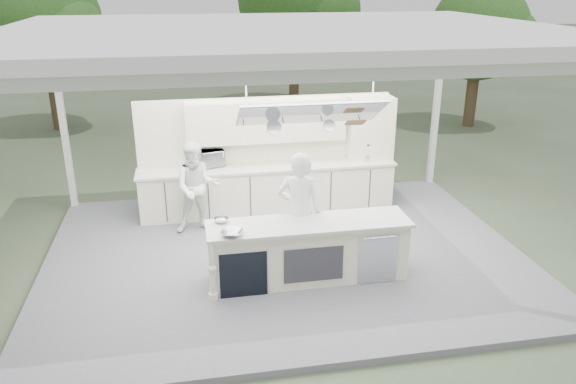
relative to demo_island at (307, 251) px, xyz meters
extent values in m
plane|color=#4B5B3E|center=(-0.18, 0.91, -0.60)|extent=(90.00, 90.00, 0.00)
cube|color=slate|center=(-0.18, 0.91, -0.54)|extent=(8.00, 6.00, 0.12)
cube|color=white|center=(3.72, 3.81, 1.25)|extent=(0.12, 0.12, 3.70)
cube|color=white|center=(-4.08, 3.81, 1.25)|extent=(0.12, 0.12, 3.70)
cube|color=white|center=(-0.18, 0.91, 3.18)|extent=(8.20, 6.20, 0.16)
cube|color=white|center=(-0.18, -1.99, 3.02)|extent=(8.00, 0.12, 0.16)
cube|color=white|center=(-0.18, 3.81, 3.02)|extent=(8.00, 0.12, 0.16)
cube|color=white|center=(-4.08, 0.91, 3.02)|extent=(0.12, 6.00, 0.16)
cube|color=white|center=(3.72, 0.91, 3.02)|extent=(0.12, 6.00, 0.16)
cube|color=white|center=(0.02, 0.01, 2.15)|extent=(2.00, 0.71, 0.43)
cube|color=white|center=(0.02, 0.01, 2.15)|extent=(2.06, 0.76, 0.46)
cylinder|color=white|center=(-0.88, 0.01, 2.63)|extent=(0.02, 0.02, 0.95)
cylinder|color=white|center=(0.92, 0.01, 2.63)|extent=(0.02, 0.02, 0.95)
cylinder|color=silver|center=(-0.48, 0.16, 1.93)|extent=(0.22, 0.14, 0.21)
cylinder|color=silver|center=(0.32, 0.11, 1.93)|extent=(0.18, 0.12, 0.18)
cube|color=#95613B|center=(0.72, 0.13, 1.95)|extent=(0.28, 0.18, 0.12)
cube|color=white|center=(0.02, 0.01, -0.03)|extent=(3.00, 0.70, 0.90)
cube|color=silver|center=(0.02, 0.01, 0.45)|extent=(3.10, 0.78, 0.05)
cylinder|color=white|center=(-1.48, -0.34, -0.02)|extent=(0.11, 0.11, 0.92)
cube|color=black|center=(-1.03, -0.34, -0.12)|extent=(0.70, 0.04, 0.72)
cube|color=silver|center=(-1.03, -0.35, -0.12)|extent=(0.74, 0.03, 0.72)
cube|color=#333237|center=(0.02, -0.35, -0.06)|extent=(0.90, 0.02, 0.55)
cube|color=silver|center=(1.02, -0.35, -0.06)|extent=(0.62, 0.02, 0.78)
cube|color=white|center=(-0.18, 2.81, -0.03)|extent=(5.00, 0.65, 0.90)
cube|color=silver|center=(-0.18, 2.81, 0.45)|extent=(5.08, 0.72, 0.05)
cube|color=white|center=(-0.18, 3.11, 0.65)|extent=(5.00, 0.10, 2.25)
cube|color=white|center=(-0.18, 2.98, 1.32)|extent=(3.10, 0.38, 0.80)
cube|color=white|center=(1.92, 2.93, 1.07)|extent=(0.90, 0.45, 1.30)
cube|color=#95613B|center=(1.92, 2.93, 1.07)|extent=(0.84, 0.40, 0.03)
cylinder|color=silver|center=(1.82, 2.79, 0.53)|extent=(0.20, 0.20, 0.12)
cylinder|color=black|center=(1.82, 2.79, 0.69)|extent=(0.17, 0.17, 0.20)
cylinder|color=black|center=(2.17, 2.79, 0.52)|extent=(0.16, 0.16, 0.10)
cone|color=black|center=(2.17, 2.79, 0.69)|extent=(0.14, 0.14, 0.24)
cylinder|color=#4B3A25|center=(-5.68, 10.91, 0.45)|extent=(0.36, 0.36, 2.10)
sphere|color=#366625|center=(-5.68, 10.91, 2.69)|extent=(3.40, 3.40, 3.40)
sphere|color=#366625|center=(-5.00, 10.40, 2.35)|extent=(2.38, 2.38, 2.38)
cylinder|color=#4B3A25|center=(2.32, 12.91, 0.63)|extent=(0.36, 0.36, 2.45)
sphere|color=#366625|center=(3.12, 12.31, 2.85)|extent=(2.80, 2.80, 2.80)
cylinder|color=#4B3A25|center=(7.32, 8.91, 0.37)|extent=(0.36, 0.36, 1.92)
sphere|color=#366625|center=(7.32, 8.91, 2.38)|extent=(3.00, 3.00, 3.00)
sphere|color=#366625|center=(7.92, 8.46, 2.08)|extent=(2.10, 2.10, 2.10)
imported|color=white|center=(-0.05, 0.40, 0.50)|extent=(0.81, 0.64, 1.94)
imported|color=white|center=(-1.59, 2.08, 0.38)|extent=(0.84, 0.66, 1.71)
imported|color=silver|center=(-1.35, 2.99, 0.64)|extent=(0.70, 0.56, 0.33)
imported|color=#ADAFB4|center=(-1.17, -0.24, 0.51)|extent=(0.41, 0.41, 0.08)
imported|color=#B5B8BC|center=(-1.28, 0.26, 0.51)|extent=(0.29, 0.29, 0.07)
camera|label=1|loc=(-1.70, -7.54, 3.95)|focal=35.00mm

